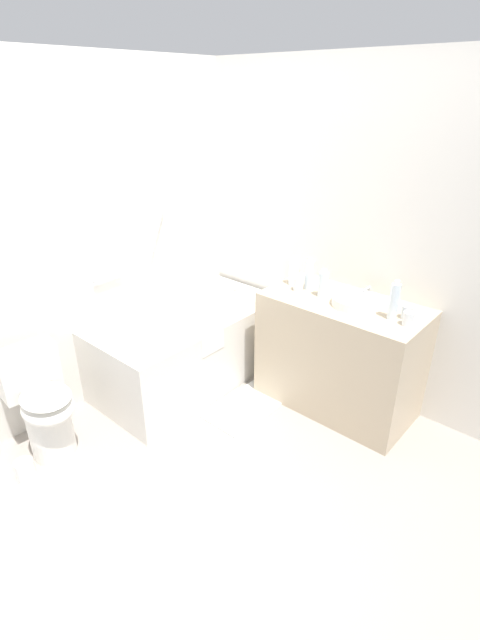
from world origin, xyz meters
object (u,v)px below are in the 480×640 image
at_px(water_bottle_2, 323,284).
at_px(toilet, 43,406).
at_px(water_bottle_1, 309,275).
at_px(water_bottle_3, 294,272).
at_px(sink_faucet, 368,292).
at_px(bath_mat, 246,406).
at_px(drinking_glass_2, 298,284).
at_px(sink_basin, 355,301).
at_px(toilet_paper_roll, 25,470).
at_px(bathtub, 188,345).
at_px(drinking_glass_1, 407,312).
at_px(water_bottle_0, 394,301).
at_px(drinking_glass_0, 408,319).

bearing_deg(water_bottle_2, toilet, 149.68).
xyz_separation_m(water_bottle_1, water_bottle_3, (-0.00, 0.13, -0.01)).
bearing_deg(sink_faucet, bath_mat, 140.79).
relative_size(water_bottle_2, drinking_glass_2, 2.13).
xyz_separation_m(sink_basin, toilet_paper_roll, (-1.90, 1.09, -0.81)).
bearing_deg(sink_basin, water_bottle_1, 85.29).
xyz_separation_m(bathtub, drinking_glass_1, (0.53, -1.48, 0.56)).
bearing_deg(toilet, drinking_glass_2, 69.78).
xyz_separation_m(toilet, water_bottle_0, (1.63, -1.48, 0.61)).
xyz_separation_m(bathtub, sink_faucet, (0.67, -1.14, 0.56)).
bearing_deg(sink_faucet, water_bottle_0, -127.91).
height_order(sink_faucet, drinking_glass_0, drinking_glass_0).
bearing_deg(bathtub, drinking_glass_1, -70.33).
distance_m(bathtub, toilet_paper_roll, 1.43).
bearing_deg(water_bottle_0, water_bottle_2, 88.64).
relative_size(drinking_glass_0, drinking_glass_2, 0.93).
bearing_deg(water_bottle_0, drinking_glass_0, -99.69).
height_order(water_bottle_2, drinking_glass_2, water_bottle_2).
relative_size(bath_mat, toilet_paper_roll, 4.98).
bearing_deg(water_bottle_3, drinking_glass_1, -89.39).
xyz_separation_m(drinking_glass_0, toilet_paper_roll, (-1.85, 1.48, -0.82)).
bearing_deg(drinking_glass_1, bath_mat, 120.31).
distance_m(water_bottle_0, toilet_paper_roll, 2.48).
relative_size(water_bottle_2, water_bottle_3, 0.98).
height_order(water_bottle_3, toilet_paper_roll, water_bottle_3).
height_order(drinking_glass_0, drinking_glass_2, drinking_glass_2).
bearing_deg(sink_basin, bath_mat, 131.48).
distance_m(drinking_glass_0, drinking_glass_1, 0.10).
relative_size(bathtub, bath_mat, 2.34).
height_order(toilet, water_bottle_0, water_bottle_0).
relative_size(water_bottle_0, water_bottle_3, 1.26).
xyz_separation_m(water_bottle_0, water_bottle_3, (0.06, 0.80, -0.03)).
bearing_deg(water_bottle_3, water_bottle_0, -94.18).
bearing_deg(bathtub, sink_basin, -66.67).
distance_m(water_bottle_1, drinking_glass_1, 0.73).
bearing_deg(sink_faucet, bathtub, 120.66).
relative_size(bathtub, toilet_paper_roll, 11.63).
distance_m(toilet, drinking_glass_2, 1.87).
distance_m(water_bottle_3, drinking_glass_0, 0.91).
distance_m(water_bottle_0, bath_mat, 1.33).
relative_size(water_bottle_0, drinking_glass_1, 3.04).
bearing_deg(toilet, drinking_glass_0, 50.78).
height_order(water_bottle_0, water_bottle_3, water_bottle_0).
height_order(bathtub, sink_basin, bathtub).
bearing_deg(bath_mat, water_bottle_2, -32.82).
bearing_deg(drinking_glass_1, sink_faucet, 66.75).
height_order(sink_faucet, water_bottle_3, water_bottle_3).
height_order(bathtub, sink_faucet, bathtub).
height_order(sink_basin, water_bottle_1, water_bottle_1).
relative_size(toilet, water_bottle_0, 2.83).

